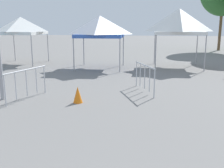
# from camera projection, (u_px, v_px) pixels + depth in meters

# --- Properties ---
(canopy_tent_left_of_center) EXTENTS (2.81, 2.81, 3.13)m
(canopy_tent_left_of_center) POSITION_uv_depth(u_px,v_px,m) (21.00, 26.00, 17.91)
(canopy_tent_left_of_center) COLOR #9E9EA3
(canopy_tent_left_of_center) RESTS_ON ground
(canopy_tent_behind_center) EXTENTS (2.93, 2.93, 3.14)m
(canopy_tent_behind_center) POSITION_uv_depth(u_px,v_px,m) (100.00, 27.00, 15.86)
(canopy_tent_behind_center) COLOR #9E9EA3
(canopy_tent_behind_center) RESTS_ON ground
(canopy_tent_far_right) EXTENTS (3.05, 3.05, 3.56)m
(canopy_tent_far_right) POSITION_uv_depth(u_px,v_px,m) (179.00, 22.00, 16.25)
(canopy_tent_far_right) COLOR #9E9EA3
(canopy_tent_far_right) RESTS_ON ground
(crowd_barrier_mid_lot) EXTENTS (0.90, 1.94, 1.08)m
(crowd_barrier_mid_lot) POSITION_uv_depth(u_px,v_px,m) (145.00, 73.00, 10.44)
(crowd_barrier_mid_lot) COLOR #B7BABF
(crowd_barrier_mid_lot) RESTS_ON ground
(crowd_barrier_near_person) EXTENTS (0.54, 2.05, 1.08)m
(crowd_barrier_near_person) POSITION_uv_depth(u_px,v_px,m) (26.00, 78.00, 9.36)
(crowd_barrier_near_person) COLOR #B7BABF
(crowd_barrier_near_person) RESTS_ON ground
(traffic_cone_lot_center) EXTENTS (0.32, 0.32, 0.56)m
(traffic_cone_lot_center) POSITION_uv_depth(u_px,v_px,m) (78.00, 95.00, 9.01)
(traffic_cone_lot_center) COLOR orange
(traffic_cone_lot_center) RESTS_ON ground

